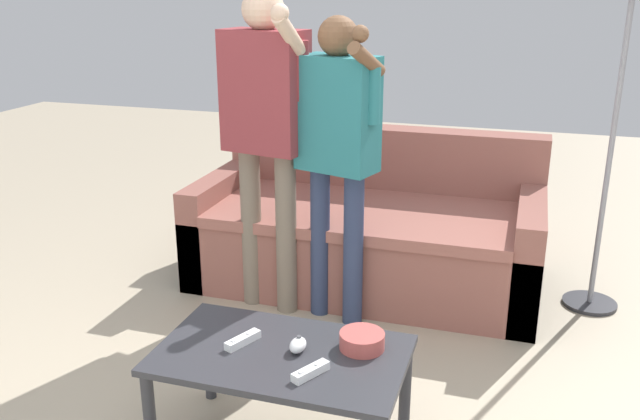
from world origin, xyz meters
name	(u,v)px	position (x,y,z in m)	size (l,w,h in m)	color
couch	(369,232)	(-0.16, 1.48, 0.28)	(1.90, 0.96, 0.82)	brown
coffee_table	(282,365)	(-0.10, -0.12, 0.36)	(0.88, 0.52, 0.41)	#2D2D33
snack_bowl	(362,341)	(0.17, -0.01, 0.44)	(0.16, 0.16, 0.06)	#B24C47
game_remote_nunchuk	(298,345)	(-0.04, -0.10, 0.44)	(0.06, 0.09, 0.05)	white
player_center	(337,137)	(-0.20, 0.95, 0.95)	(0.44, 0.39, 1.50)	#2D3856
player_left	(265,116)	(-0.57, 0.97, 1.02)	(0.47, 0.40, 1.62)	#756656
game_remote_wand_near	(243,340)	(-0.25, -0.11, 0.43)	(0.09, 0.15, 0.03)	white
game_remote_wand_far	(311,372)	(0.05, -0.23, 0.43)	(0.10, 0.14, 0.03)	white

